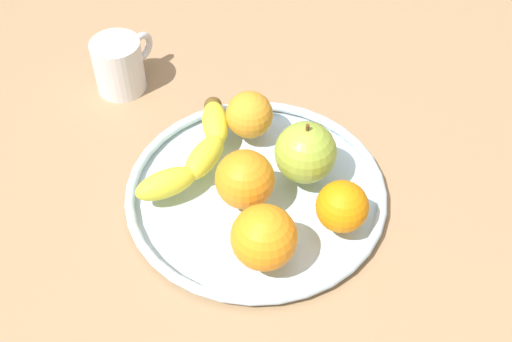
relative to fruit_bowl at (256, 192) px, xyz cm
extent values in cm
cube|color=#9D7B56|center=(0.00, 0.00, -2.92)|extent=(139.66, 139.66, 4.00)
cylinder|color=silver|center=(0.00, 0.00, -0.62)|extent=(30.61, 30.61, 0.60)
torus|color=silver|center=(0.00, 0.00, 0.28)|extent=(31.89, 31.89, 1.20)
ellipsoid|color=yellow|center=(-6.95, 8.16, 2.56)|extent=(8.37, 6.43, 3.35)
ellipsoid|color=yellow|center=(-0.92, 7.19, 2.56)|extent=(8.09, 4.42, 3.35)
ellipsoid|color=yellow|center=(4.59, 9.85, 2.56)|extent=(7.89, 7.70, 3.35)
ellipsoid|color=brown|center=(7.11, 12.22, 2.56)|extent=(3.06, 3.08, 2.34)
sphere|color=#97B23A|center=(5.32, -3.46, 4.65)|extent=(7.54, 7.54, 7.54)
cylinder|color=#593819|center=(5.32, -3.46, 8.63)|extent=(0.44, 0.44, 1.20)
sphere|color=orange|center=(-2.20, -0.17, 4.39)|extent=(7.02, 7.02, 7.02)
sphere|color=orange|center=(-7.70, -6.65, 4.53)|extent=(7.30, 7.30, 7.30)
sphere|color=orange|center=(1.33, -11.01, 3.90)|extent=(6.04, 6.04, 6.04)
sphere|color=orange|center=(7.30, 6.35, 3.93)|extent=(6.09, 6.09, 6.09)
cylinder|color=silver|center=(5.32, 27.62, 3.00)|extent=(6.94, 6.94, 7.83)
torus|color=silver|center=(9.99, 27.62, 3.39)|extent=(4.45, 1.00, 4.45)
camera|label=1|loc=(-42.26, -30.72, 62.07)|focal=46.56mm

